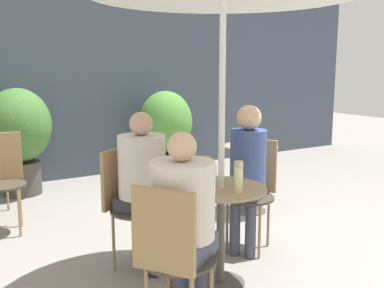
# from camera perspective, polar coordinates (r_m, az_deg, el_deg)

# --- Properties ---
(ground_plane) EXTENTS (20.00, 20.00, 0.00)m
(ground_plane) POSITION_cam_1_polar(r_m,az_deg,el_deg) (3.57, 7.05, -16.39)
(ground_plane) COLOR gray
(storefront_wall) EXTENTS (10.00, 0.06, 3.00)m
(storefront_wall) POSITION_cam_1_polar(r_m,az_deg,el_deg) (6.54, -13.33, 8.98)
(storefront_wall) COLOR #3D4756
(storefront_wall) RESTS_ON ground_plane
(cafe_table_near) EXTENTS (0.65, 0.65, 0.73)m
(cafe_table_near) POSITION_cam_1_polar(r_m,az_deg,el_deg) (3.25, 3.67, -8.72)
(cafe_table_near) COLOR #514C47
(cafe_table_near) RESTS_ON ground_plane
(cafe_table_far) EXTENTS (0.59, 0.59, 0.73)m
(cafe_table_far) POSITION_cam_1_polar(r_m,az_deg,el_deg) (4.90, 7.41, -2.66)
(cafe_table_far) COLOR #514C47
(cafe_table_far) RESTS_ON ground_plane
(bistro_chair_0) EXTENTS (0.50, 0.49, 0.94)m
(bistro_chair_0) POSITION_cam_1_polar(r_m,az_deg,el_deg) (3.95, 7.67, -4.97)
(bistro_chair_0) COLOR #42382D
(bistro_chair_0) RESTS_ON ground_plane
(bistro_chair_1) EXTENTS (0.49, 0.50, 0.94)m
(bistro_chair_1) POSITION_cam_1_polar(r_m,az_deg,el_deg) (3.57, -8.27, -6.60)
(bistro_chair_1) COLOR #42382D
(bistro_chair_1) RESTS_ON ground_plane
(bistro_chair_2) EXTENTS (0.50, 0.49, 0.94)m
(bistro_chair_2) POSITION_cam_1_polar(r_m,az_deg,el_deg) (2.56, -2.63, -13.30)
(bistro_chair_2) COLOR #42382D
(bistro_chair_2) RESTS_ON ground_plane
(bistro_chair_5) EXTENTS (0.44, 0.46, 0.94)m
(bistro_chair_5) POSITION_cam_1_polar(r_m,az_deg,el_deg) (4.67, -22.98, -3.38)
(bistro_chair_5) COLOR #42382D
(bistro_chair_5) RESTS_ON ground_plane
(seated_person_0) EXTENTS (0.38, 0.37, 1.26)m
(seated_person_0) POSITION_cam_1_polar(r_m,az_deg,el_deg) (3.76, 7.07, -2.65)
(seated_person_0) COLOR #42475B
(seated_person_0) RESTS_ON ground_plane
(seated_person_1) EXTENTS (0.45, 0.46, 1.24)m
(seated_person_1) POSITION_cam_1_polar(r_m,az_deg,el_deg) (3.45, -6.12, -4.26)
(seated_person_1) COLOR #2D2D33
(seated_person_1) RESTS_ON ground_plane
(seated_person_2) EXTENTS (0.48, 0.47, 1.22)m
(seated_person_2) POSITION_cam_1_polar(r_m,az_deg,el_deg) (2.64, -1.09, -9.00)
(seated_person_2) COLOR #42475B
(seated_person_2) RESTS_ON ground_plane
(beer_glass_0) EXTENTS (0.07, 0.07, 0.17)m
(beer_glass_0) POSITION_cam_1_polar(r_m,az_deg,el_deg) (3.27, 5.92, -3.62)
(beer_glass_0) COLOR beige
(beer_glass_0) RESTS_ON cafe_table_near
(beer_glass_1) EXTENTS (0.07, 0.07, 0.20)m
(beer_glass_1) POSITION_cam_1_polar(r_m,az_deg,el_deg) (3.28, 1.77, -3.25)
(beer_glass_1) COLOR #B28433
(beer_glass_1) RESTS_ON cafe_table_near
(beer_glass_2) EXTENTS (0.06, 0.06, 0.19)m
(beer_glass_2) POSITION_cam_1_polar(r_m,az_deg,el_deg) (3.02, 2.54, -4.51)
(beer_glass_2) COLOR silver
(beer_glass_2) RESTS_ON cafe_table_near
(beer_glass_3) EXTENTS (0.06, 0.06, 0.17)m
(beer_glass_3) POSITION_cam_1_polar(r_m,az_deg,el_deg) (3.06, 5.92, -4.59)
(beer_glass_3) COLOR beige
(beer_glass_3) RESTS_ON cafe_table_near
(potted_plant_0) EXTENTS (0.79, 0.79, 1.31)m
(potted_plant_0) POSITION_cam_1_polar(r_m,az_deg,el_deg) (5.87, -21.16, 1.33)
(potted_plant_0) COLOR #47423D
(potted_plant_0) RESTS_ON ground_plane
(potted_plant_1) EXTENTS (0.76, 0.76, 1.23)m
(potted_plant_1) POSITION_cam_1_polar(r_m,az_deg,el_deg) (6.41, -3.35, 2.05)
(potted_plant_1) COLOR #47423D
(potted_plant_1) RESTS_ON ground_plane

